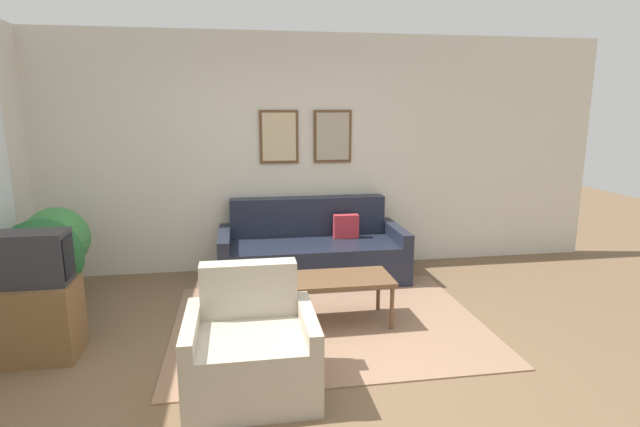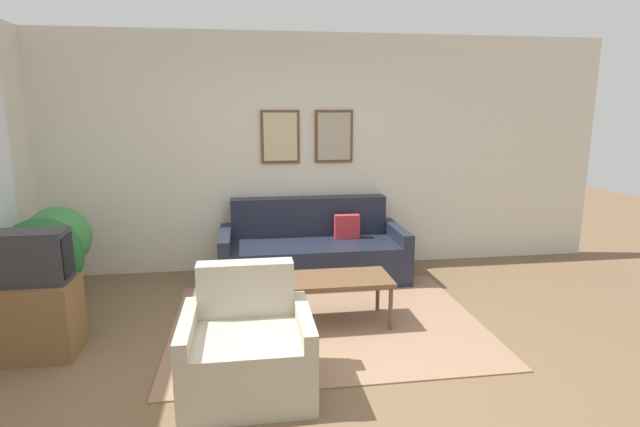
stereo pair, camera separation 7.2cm
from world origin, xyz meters
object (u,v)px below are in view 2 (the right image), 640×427
at_px(tv, 22,258).
at_px(armchair, 247,350).
at_px(couch, 313,252).
at_px(potted_plant_tall, 42,262).
at_px(coffee_table, 332,282).

relative_size(tv, armchair, 0.76).
distance_m(couch, potted_plant_tall, 2.66).
distance_m(couch, coffee_table, 1.26).
distance_m(armchair, potted_plant_tall, 2.00).
bearing_deg(armchair, coffee_table, 59.08).
xyz_separation_m(couch, armchair, (-0.74, -2.20, -0.02)).
distance_m(coffee_table, tv, 2.41).
relative_size(couch, coffee_table, 1.99).
xyz_separation_m(couch, coffee_table, (0.00, -1.26, 0.09)).
relative_size(couch, armchair, 2.37).
xyz_separation_m(coffee_table, armchair, (-0.74, -0.94, -0.11)).
bearing_deg(potted_plant_tall, armchair, -33.02).
height_order(tv, armchair, tv).
bearing_deg(couch, tv, -147.85).
xyz_separation_m(tv, potted_plant_tall, (-0.01, 0.36, -0.14)).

